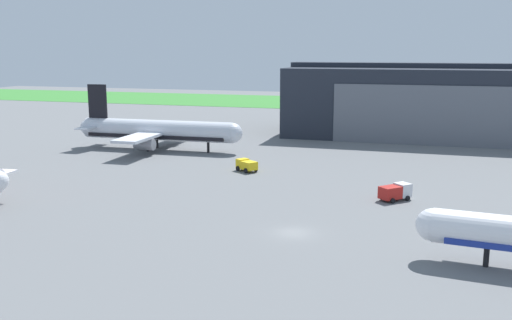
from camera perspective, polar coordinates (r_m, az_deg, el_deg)
ground_plane at (r=67.35m, az=3.80°, el=-7.32°), size 440.00×440.00×0.00m
grass_field_strip at (r=229.41m, az=13.38°, el=5.46°), size 440.00×56.00×0.08m
airliner_far_left at (r=122.93m, az=-9.78°, el=2.90°), size 37.34×28.43×13.79m
ops_van at (r=83.41m, az=13.85°, el=-3.11°), size 4.73×4.81×2.33m
baggage_tug at (r=100.22m, az=-0.96°, el=-0.49°), size 4.40×3.96×2.06m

